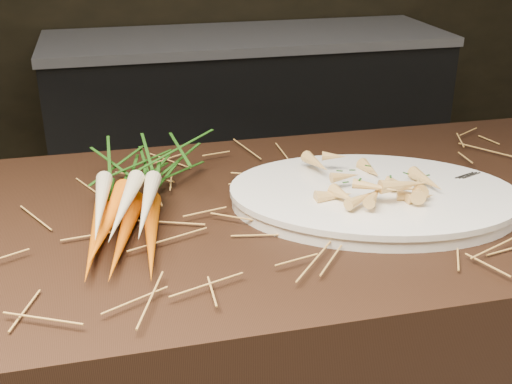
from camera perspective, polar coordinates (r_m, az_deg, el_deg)
back_counter at (r=3.09m, az=-0.76°, el=6.24°), size 1.82×0.62×0.84m
straw_bedding at (r=1.15m, az=5.10°, el=-0.54°), size 1.40×0.60×0.02m
root_veg_bunch at (r=1.13m, az=-10.83°, el=0.77°), size 0.22×0.49×0.09m
serving_platter at (r=1.14m, az=10.35°, el=-0.65°), size 0.57×0.46×0.03m
roasted_veg_heap at (r=1.13m, az=10.51°, el=1.23°), size 0.28×0.24×0.06m
serving_fork at (r=1.15m, az=19.29°, el=-0.64°), size 0.18×0.08×0.00m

